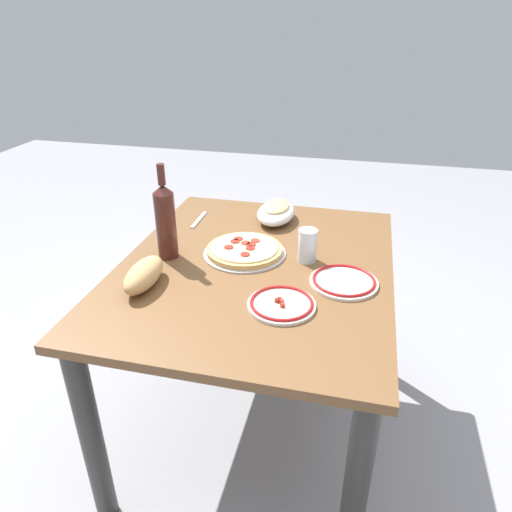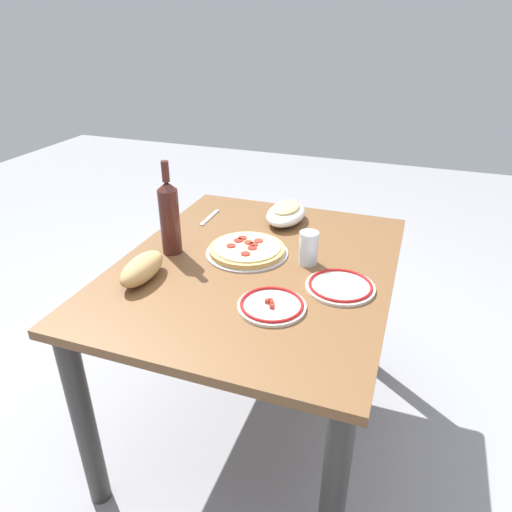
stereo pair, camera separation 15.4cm
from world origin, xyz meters
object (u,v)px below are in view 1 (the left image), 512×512
wine_bottle (166,220)px  bread_loaf (144,275)px  baked_pasta_dish (276,211)px  water_glass (307,245)px  side_plate_far (282,304)px  pepperoni_pizza (245,250)px  dining_table (256,296)px  side_plate_near (344,281)px

wine_bottle → bread_loaf: bearing=-178.3°
baked_pasta_dish → wine_bottle: bearing=142.4°
water_glass → side_plate_far: 0.31m
baked_pasta_dish → bread_loaf: (-0.61, 0.30, -0.00)m
baked_pasta_dish → bread_loaf: bearing=153.6°
pepperoni_pizza → side_plate_far: bearing=-147.5°
baked_pasta_dish → dining_table: bearing=-179.0°
baked_pasta_dish → water_glass: water_glass is taller
pepperoni_pizza → baked_pasta_dish: baked_pasta_dish is taller
side_plate_far → bread_loaf: (0.01, 0.44, 0.03)m
pepperoni_pizza → bread_loaf: size_ratio=1.39×
wine_bottle → side_plate_far: bearing=-116.3°
side_plate_near → bread_loaf: size_ratio=1.02×
pepperoni_pizza → wine_bottle: 0.30m
dining_table → wine_bottle: bearing=93.0°
water_glass → side_plate_far: bearing=174.0°
baked_pasta_dish → side_plate_far: baked_pasta_dish is taller
pepperoni_pizza → water_glass: (0.00, -0.22, 0.04)m
wine_bottle → side_plate_near: bearing=-94.3°
wine_bottle → bread_loaf: 0.23m
wine_bottle → side_plate_far: 0.52m
pepperoni_pizza → water_glass: bearing=-89.4°
side_plate_near → wine_bottle: bearing=85.7°
dining_table → side_plate_far: (-0.24, -0.13, 0.14)m
dining_table → side_plate_far: size_ratio=5.61×
side_plate_near → bread_loaf: (-0.16, 0.61, 0.03)m
pepperoni_pizza → side_plate_near: 0.38m
dining_table → baked_pasta_dish: baked_pasta_dish is taller
water_glass → bread_loaf: bearing=121.3°
pepperoni_pizza → side_plate_near: (-0.13, -0.36, -0.01)m
dining_table → bread_loaf: (-0.22, 0.31, 0.17)m
pepperoni_pizza → bread_loaf: bearing=138.7°
dining_table → side_plate_near: size_ratio=5.23×
side_plate_near → bread_loaf: bread_loaf is taller
dining_table → pepperoni_pizza: size_ratio=3.84×
wine_bottle → water_glass: bearing=-80.4°
baked_pasta_dish → side_plate_far: size_ratio=1.19×
side_plate_far → pepperoni_pizza: bearing=32.5°
wine_bottle → water_glass: size_ratio=2.88×
dining_table → side_plate_far: side_plate_far is taller
baked_pasta_dish → wine_bottle: 0.51m
water_glass → side_plate_near: (-0.13, -0.14, -0.05)m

